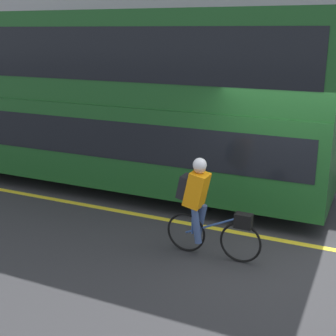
% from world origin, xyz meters
% --- Properties ---
extents(ground_plane, '(80.00, 80.00, 0.00)m').
position_xyz_m(ground_plane, '(0.00, 0.00, 0.00)').
color(ground_plane, '#2D2D30').
extents(road_center_line, '(50.00, 0.14, 0.01)m').
position_xyz_m(road_center_line, '(0.00, 0.22, 0.00)').
color(road_center_line, yellow).
rests_on(road_center_line, ground_plane).
extents(sidewalk_curb, '(60.00, 1.87, 0.11)m').
position_xyz_m(sidewalk_curb, '(0.00, 5.41, 0.05)').
color(sidewalk_curb, gray).
rests_on(sidewalk_curb, ground_plane).
extents(bus, '(10.26, 2.43, 3.78)m').
position_xyz_m(bus, '(-4.52, 1.60, 2.10)').
color(bus, black).
rests_on(bus, ground_plane).
extents(cyclist_on_bike, '(1.55, 0.32, 1.58)m').
position_xyz_m(cyclist_on_bike, '(-1.08, -0.81, 0.85)').
color(cyclist_on_bike, black).
rests_on(cyclist_on_bike, ground_plane).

